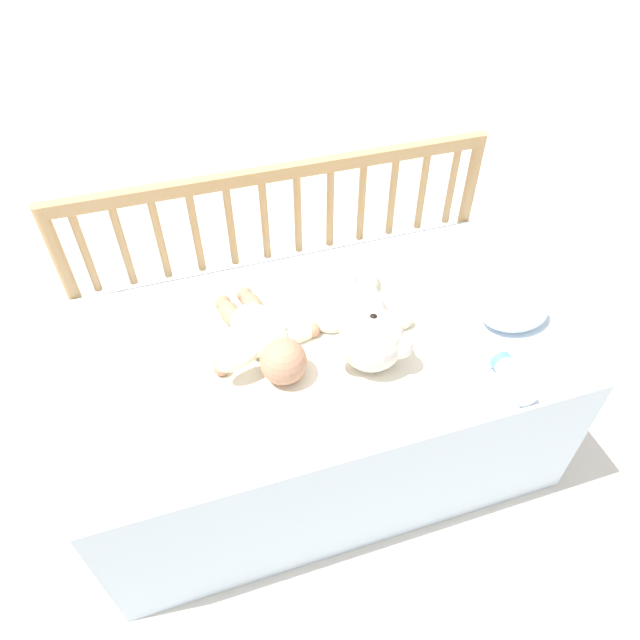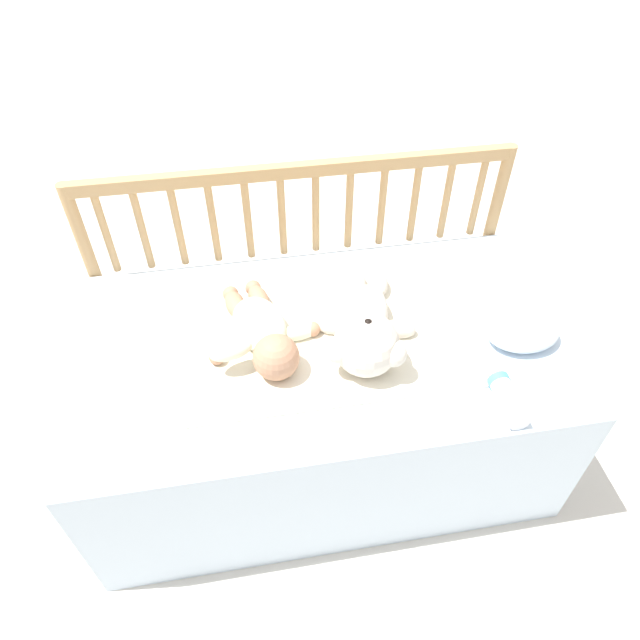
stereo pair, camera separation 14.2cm
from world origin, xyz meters
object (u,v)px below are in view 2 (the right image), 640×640
(teddy_bear, at_px, (366,331))
(small_pillow, at_px, (523,332))
(baby_bottle, at_px, (506,396))
(baby, at_px, (263,332))

(teddy_bear, distance_m, small_pillow, 0.40)
(baby_bottle, bearing_deg, small_pillow, 56.70)
(baby_bottle, bearing_deg, teddy_bear, 142.27)
(teddy_bear, height_order, small_pillow, teddy_bear)
(teddy_bear, bearing_deg, small_pillow, -5.47)
(teddy_bear, distance_m, baby_bottle, 0.36)
(baby, xyz_separation_m, baby_bottle, (0.53, -0.28, -0.02))
(teddy_bear, xyz_separation_m, baby, (-0.25, 0.06, -0.02))
(small_pillow, bearing_deg, baby_bottle, -123.30)
(small_pillow, xyz_separation_m, baby_bottle, (-0.12, -0.18, -0.01))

